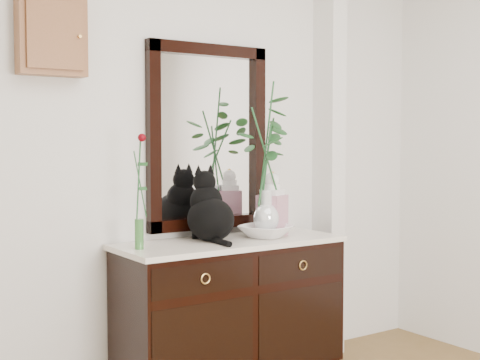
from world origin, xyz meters
TOP-DOWN VIEW (x-y plane):
  - wall_back at (0.00, 1.98)m, footprint 3.60×0.04m
  - pilaster at (1.00, 1.90)m, footprint 0.12×0.20m
  - sideboard at (0.10, 1.73)m, footprint 1.33×0.52m
  - wall_mirror at (0.10, 1.97)m, footprint 0.80×0.06m
  - key_cabinet at (-0.85, 1.94)m, footprint 0.35×0.10m
  - cat at (-0.00, 1.78)m, footprint 0.31×0.37m
  - lotus_bowl at (0.33, 1.70)m, footprint 0.39×0.39m
  - vase_branches at (0.33, 1.70)m, footprint 0.56×0.56m
  - bud_vase_rose at (-0.47, 1.73)m, footprint 0.09×0.09m
  - ginger_jar at (0.41, 1.74)m, footprint 0.19×0.19m

SIDE VIEW (x-z plane):
  - sideboard at x=0.10m, z-range 0.06..0.88m
  - lotus_bowl at x=0.33m, z-range 0.85..0.92m
  - ginger_jar at x=0.41m, z-range 0.85..1.24m
  - cat at x=0.00m, z-range 0.85..1.26m
  - bud_vase_rose at x=-0.47m, z-range 0.85..1.47m
  - vase_branches at x=0.33m, z-range 0.87..1.78m
  - wall_back at x=0.00m, z-range 0.00..2.70m
  - pilaster at x=1.00m, z-range 0.00..2.70m
  - wall_mirror at x=0.10m, z-range 0.89..1.99m
  - key_cabinet at x=-0.85m, z-range 1.75..2.15m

